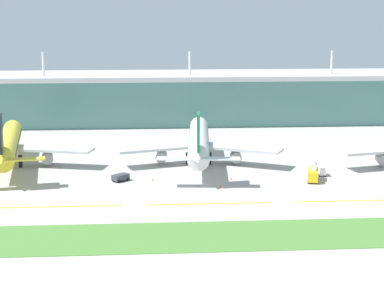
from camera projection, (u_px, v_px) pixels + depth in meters
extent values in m
plane|color=#A8A59E|center=(221.00, 203.00, 152.62)|extent=(600.00, 600.00, 0.00)
cube|color=slate|center=(189.00, 100.00, 262.28)|extent=(280.00, 28.00, 17.92)
cube|color=#B2B2B7|center=(189.00, 76.00, 260.33)|extent=(288.00, 34.00, 1.80)
cylinder|color=silver|center=(43.00, 64.00, 249.90)|extent=(0.90, 0.90, 9.00)
cylinder|color=silver|center=(190.00, 63.00, 253.78)|extent=(0.90, 0.90, 9.00)
cylinder|color=silver|center=(332.00, 62.00, 257.67)|extent=(0.90, 0.90, 9.00)
cylinder|color=yellow|center=(8.00, 143.00, 188.59)|extent=(12.57, 49.03, 5.80)
cone|color=yellow|center=(13.00, 128.00, 213.84)|extent=(6.02, 4.73, 5.51)
cone|color=yellow|center=(2.00, 160.00, 162.14)|extent=(5.81, 7.25, 5.72)
cube|color=black|center=(1.00, 134.00, 161.82)|extent=(1.59, 6.43, 9.50)
cube|color=yellow|center=(25.00, 159.00, 163.79)|extent=(10.35, 4.57, 0.36)
cube|color=#B7BABF|center=(51.00, 149.00, 187.07)|extent=(24.93, 12.38, 0.70)
cylinder|color=gray|center=(47.00, 158.00, 188.76)|extent=(3.80, 4.90, 3.20)
cylinder|color=black|center=(13.00, 147.00, 207.02)|extent=(0.70, 0.70, 3.60)
cylinder|color=black|center=(20.00, 161.00, 187.30)|extent=(1.10, 1.10, 3.60)
cube|color=black|center=(8.00, 142.00, 188.51)|extent=(11.92, 44.21, 0.60)
cylinder|color=silver|center=(199.00, 141.00, 192.69)|extent=(10.14, 52.33, 5.80)
cone|color=silver|center=(199.00, 125.00, 220.15)|extent=(5.83, 4.45, 5.51)
cone|color=silver|center=(198.00, 158.00, 164.01)|extent=(5.47, 7.02, 5.72)
cube|color=#146B38|center=(198.00, 132.00, 163.72)|extent=(1.23, 6.44, 9.50)
cube|color=silver|center=(176.00, 159.00, 164.61)|extent=(10.23, 4.03, 0.36)
cube|color=silver|center=(220.00, 159.00, 164.47)|extent=(10.23, 4.03, 0.36)
cube|color=#B7BABF|center=(157.00, 148.00, 188.77)|extent=(24.94, 13.59, 0.70)
cylinder|color=gray|center=(162.00, 156.00, 190.72)|extent=(3.57, 4.75, 3.20)
cube|color=#B7BABF|center=(240.00, 148.00, 188.46)|extent=(24.49, 16.89, 0.70)
cylinder|color=gray|center=(236.00, 157.00, 190.44)|extent=(3.57, 4.75, 3.20)
cylinder|color=black|center=(199.00, 143.00, 212.74)|extent=(0.70, 0.70, 3.60)
cylinder|color=black|center=(188.00, 158.00, 190.72)|extent=(1.10, 1.10, 3.60)
cylinder|color=black|center=(210.00, 158.00, 190.64)|extent=(1.10, 1.10, 3.60)
cube|color=#146B38|center=(199.00, 139.00, 192.61)|extent=(9.74, 47.15, 0.60)
cube|color=#B7BABF|center=(379.00, 150.00, 185.45)|extent=(24.92, 12.07, 0.70)
cylinder|color=gray|center=(382.00, 159.00, 187.31)|extent=(3.86, 4.94, 3.20)
cube|color=yellow|center=(60.00, 207.00, 149.56)|extent=(28.00, 0.70, 0.04)
cube|color=yellow|center=(208.00, 204.00, 151.92)|extent=(28.00, 0.70, 0.04)
cube|color=yellow|center=(352.00, 201.00, 154.27)|extent=(28.00, 0.70, 0.04)
cube|color=#477A33|center=(234.00, 235.00, 130.23)|extent=(300.00, 18.00, 0.10)
cube|color=#333842|center=(121.00, 177.00, 172.01)|extent=(4.85, 4.76, 1.40)
cylinder|color=black|center=(119.00, 181.00, 170.32)|extent=(0.90, 0.87, 0.90)
cylinder|color=black|center=(113.00, 180.00, 171.76)|extent=(0.90, 0.87, 0.90)
cylinder|color=black|center=(128.00, 179.00, 172.54)|extent=(0.90, 0.87, 0.90)
cylinder|color=black|center=(122.00, 178.00, 173.97)|extent=(0.90, 0.87, 0.90)
cube|color=gold|center=(313.00, 175.00, 171.87)|extent=(4.33, 7.62, 2.60)
cylinder|color=silver|center=(313.00, 166.00, 172.21)|extent=(2.94, 4.38, 2.00)
cylinder|color=black|center=(317.00, 182.00, 169.49)|extent=(0.57, 0.96, 0.90)
cylinder|color=black|center=(308.00, 182.00, 169.91)|extent=(0.57, 0.96, 0.90)
cylinder|color=black|center=(317.00, 177.00, 174.35)|extent=(0.57, 0.96, 0.90)
cylinder|color=black|center=(308.00, 177.00, 174.77)|extent=(0.57, 0.96, 0.90)
cube|color=silver|center=(321.00, 171.00, 177.78)|extent=(1.90, 3.65, 1.60)
cube|color=silver|center=(321.00, 167.00, 177.56)|extent=(1.89, 3.29, 0.16)
cylinder|color=black|center=(325.00, 175.00, 176.74)|extent=(0.37, 0.91, 0.90)
cylinder|color=black|center=(319.00, 175.00, 176.67)|extent=(0.37, 0.91, 0.90)
cylinder|color=black|center=(323.00, 173.00, 179.21)|extent=(0.37, 0.91, 0.90)
cylinder|color=black|center=(317.00, 173.00, 179.14)|extent=(0.37, 0.91, 0.90)
cone|color=orange|center=(231.00, 179.00, 173.36)|extent=(0.56, 0.56, 0.70)
cone|color=orange|center=(221.00, 186.00, 165.97)|extent=(0.56, 0.56, 0.70)
cone|color=orange|center=(153.00, 179.00, 172.59)|extent=(0.56, 0.56, 0.70)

